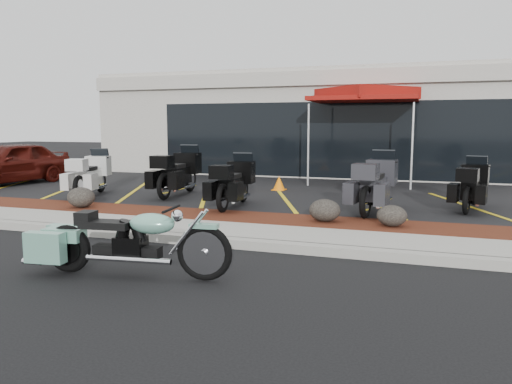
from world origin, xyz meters
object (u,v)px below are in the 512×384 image
(parked_car, at_px, (9,163))
(traffic_cone, at_px, (279,183))
(hero_cruiser, at_px, (204,245))
(touring_white, at_px, (100,170))
(popup_canopy, at_px, (366,97))

(parked_car, xyz_separation_m, traffic_cone, (8.46, 1.36, -0.47))
(hero_cruiser, xyz_separation_m, touring_white, (-5.87, 5.96, 0.28))
(touring_white, distance_m, parked_car, 3.96)
(touring_white, bearing_deg, parked_car, 63.50)
(hero_cruiser, relative_size, touring_white, 1.31)
(parked_car, relative_size, popup_canopy, 0.93)
(parked_car, height_order, popup_canopy, popup_canopy)
(touring_white, height_order, popup_canopy, popup_canopy)
(traffic_cone, height_order, popup_canopy, popup_canopy)
(touring_white, xyz_separation_m, parked_car, (-3.90, 0.70, 0.06))
(hero_cruiser, distance_m, parked_car, 11.83)
(hero_cruiser, height_order, parked_car, parked_car)
(touring_white, height_order, parked_car, parked_car)
(popup_canopy, bearing_deg, touring_white, -121.83)
(hero_cruiser, xyz_separation_m, popup_canopy, (0.74, 10.88, 2.42))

